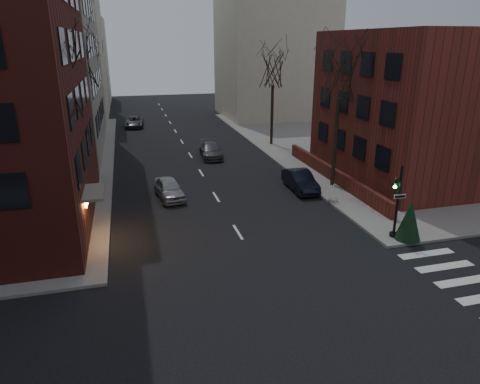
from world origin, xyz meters
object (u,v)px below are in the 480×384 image
Objects in this scene: car_lane_silver at (169,188)px; car_lane_gray at (211,150)px; evergreen_shrub at (410,220)px; tree_right_b at (273,70)px; tree_left_c at (90,63)px; tree_right_a at (340,75)px; streetlamp_near at (89,132)px; sandwich_board at (332,193)px; streetlamp_far at (101,98)px; parked_sedan at (300,181)px; traffic_signal at (396,206)px; tree_left_b at (76,60)px; tree_left_a at (55,79)px; car_lane_far at (134,122)px.

car_lane_silver is 11.20m from car_lane_gray.
car_lane_gray is at bearing 108.43° from evergreen_shrub.
tree_right_b is 10.40m from car_lane_gray.
tree_right_a is at bearing -51.34° from tree_left_c.
streetlamp_near reaches higher than sandwich_board.
parked_sedan is (14.40, -24.07, -3.53)m from streetlamp_far.
tree_right_a is at bearing -54.69° from streetlamp_far.
car_lane_silver is at bearing 138.88° from traffic_signal.
tree_left_b reaches higher than sandwich_board.
parked_sedan is 1.93× the size of evergreen_shrub.
traffic_signal is at bearing -61.83° from sandwich_board.
tree_left_a is at bearing -163.88° from parked_sedan.
tree_right_b is 20.57m from car_lane_far.
tree_left_a reaches higher than streetlamp_near.
parked_sedan reaches higher than car_lane_gray.
sandwich_board is (5.54, -13.69, -0.01)m from car_lane_gray.
tree_left_c is at bearing 155.56° from tree_right_b.
car_lane_far is 2.11× the size of evergreen_shrub.
tree_left_b is at bearing 98.53° from streetlamp_near.
tree_left_a is at bearing -90.00° from tree_left_c.
tree_left_a is at bearing -92.86° from car_lane_far.
tree_left_a is 17.34m from parked_sedan.
tree_left_a is 1.63× the size of streetlamp_near.
tree_right_b reaches higher than evergreen_shrub.
tree_left_c is (0.00, 26.00, -0.44)m from tree_left_a.
tree_right_b reaches higher than car_lane_silver.
car_lane_far is 4.70× the size of sandwich_board.
streetlamp_far is 24.13m from car_lane_silver.
tree_left_c is 2.13× the size of car_lane_gray.
car_lane_gray is at bearing 113.76° from parked_sedan.
car_lane_gray is (4.91, 10.06, -0.02)m from car_lane_silver.
car_lane_far is (4.11, 31.89, -7.82)m from tree_left_a.
car_lane_silver is (5.65, -21.33, -7.35)m from tree_left_c.
tree_left_b is 21.92m from car_lane_far.
tree_left_b is at bearing 153.16° from parked_sedan.
evergreen_shrub is (13.20, -37.39, 0.61)m from car_lane_far.
tree_left_b is at bearing 155.56° from tree_right_a.
sandwich_board is (15.50, -6.95, -3.59)m from streetlamp_near.
car_lane_far is at bearing 47.92° from streetlamp_far.
streetlamp_far is 31.30m from sandwich_board.
sandwich_board is at bearing -26.22° from car_lane_silver.
tree_left_c is 2.26× the size of parked_sedan.
streetlamp_near reaches higher than parked_sedan.
tree_left_b is at bearing -161.76° from car_lane_gray.
traffic_signal is 0.64× the size of streetlamp_far.
streetlamp_far is at bearing -127.60° from car_lane_far.
tree_right_a is at bearing 88.23° from evergreen_shrub.
tree_left_c is at bearing 136.89° from car_lane_gray.
sandwich_board is 6.69m from evergreen_shrub.
streetlamp_far is 16.97m from car_lane_gray.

